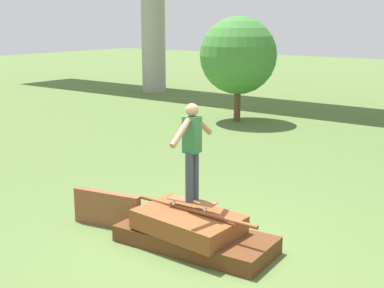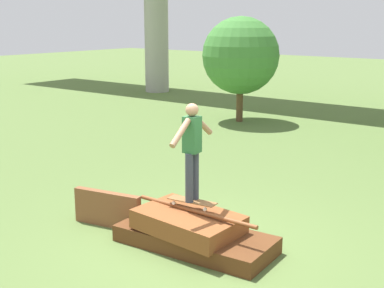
% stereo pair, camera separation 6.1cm
% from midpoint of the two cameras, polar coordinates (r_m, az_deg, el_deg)
% --- Properties ---
extents(ground_plane, '(80.00, 80.00, 0.00)m').
position_cam_midpoint_polar(ground_plane, '(8.19, 0.54, -10.91)').
color(ground_plane, '#567038').
extents(scrap_pile, '(2.46, 1.19, 0.60)m').
position_cam_midpoint_polar(scrap_pile, '(8.10, 0.27, -9.35)').
color(scrap_pile, '#5B3319').
rests_on(scrap_pile, ground_plane).
extents(scrap_plank_loose, '(1.23, 0.37, 0.59)m').
position_cam_midpoint_polar(scrap_plank_loose, '(8.97, -8.82, -6.87)').
color(scrap_plank_loose, brown).
rests_on(scrap_plank_loose, ground_plane).
extents(skateboard, '(0.79, 0.30, 0.09)m').
position_cam_midpoint_polar(skateboard, '(8.07, 0.22, -6.13)').
color(skateboard, brown).
rests_on(skateboard, scrap_pile).
extents(skater, '(0.24, 1.13, 1.47)m').
position_cam_midpoint_polar(skater, '(7.83, 0.22, -0.21)').
color(skater, '#383D4C').
rests_on(skater, skateboard).
extents(tree_behind_left, '(2.52, 2.52, 3.44)m').
position_cam_midpoint_polar(tree_behind_left, '(17.70, 5.30, 9.36)').
color(tree_behind_left, brown).
rests_on(tree_behind_left, ground_plane).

